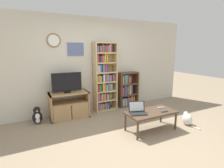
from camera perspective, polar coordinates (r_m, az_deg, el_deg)
name	(u,v)px	position (r m, az deg, el deg)	size (l,w,h in m)	color
ground_plane	(127,140)	(3.58, 5.07, -17.83)	(18.00, 18.00, 0.00)	gray
wall_back	(91,65)	(4.93, -7.02, 6.17)	(6.33, 0.09, 2.60)	beige
tv_stand	(69,105)	(4.63, -13.73, -6.68)	(0.96, 0.49, 0.67)	tan
television	(67,83)	(4.49, -14.50, 0.45)	(0.73, 0.18, 0.50)	black
bookshelf_tall	(104,78)	(4.94, -2.62, 2.04)	(0.65, 0.28, 1.93)	tan
bookshelf_short	(127,90)	(5.40, 4.86, -2.08)	(0.63, 0.25, 1.05)	brown
coffee_table	(151,113)	(3.90, 12.63, -9.37)	(1.09, 0.54, 0.43)	#4C3828
laptop	(137,110)	(3.72, 8.30, -8.55)	(0.41, 0.35, 0.24)	#232326
remote_near_laptop	(164,111)	(3.93, 16.70, -8.56)	(0.16, 0.06, 0.02)	#38383A
remote_far_from_laptop	(161,108)	(4.15, 15.69, -7.43)	(0.17, 0.09, 0.02)	#99999E
cat	(187,119)	(4.53, 23.29, -10.39)	(0.26, 0.50, 0.31)	white
penguin_figurine	(37,116)	(4.54, -23.21, -9.59)	(0.23, 0.20, 0.42)	black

